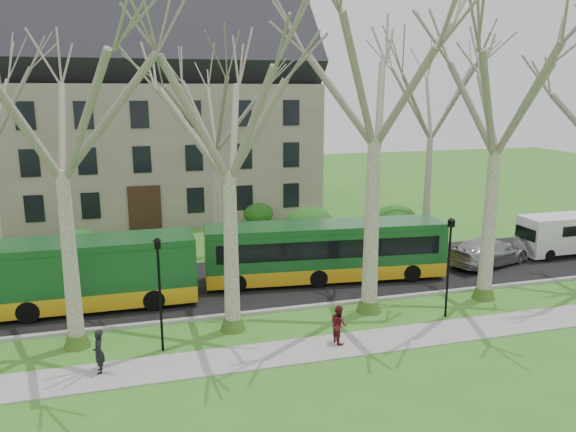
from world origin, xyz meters
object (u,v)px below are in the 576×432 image
object	(u,v)px
bus_lead	(46,276)
sedan	(488,251)
pedestrian_a	(99,351)
van_a	(565,235)
bus_follow	(325,251)
pedestrian_b	(339,324)

from	to	relation	value
bus_lead	sedan	bearing A→B (deg)	1.48
bus_lead	pedestrian_a	bearing A→B (deg)	-69.38
sedan	pedestrian_a	bearing A→B (deg)	90.86
van_a	pedestrian_a	world-z (taller)	van_a
bus_lead	bus_follow	distance (m)	13.17
bus_lead	van_a	size ratio (longest dim) A/B	2.36
bus_follow	pedestrian_b	size ratio (longest dim) A/B	8.15
sedan	bus_follow	bearing A→B (deg)	70.95
pedestrian_a	pedestrian_b	bearing A→B (deg)	87.18
bus_follow	pedestrian_b	bearing A→B (deg)	-99.62
bus_lead	pedestrian_b	distance (m)	12.95
sedan	pedestrian_b	size ratio (longest dim) A/B	3.51
sedan	pedestrian_b	distance (m)	13.51
van_a	pedestrian_a	xyz separation A→B (m)	(-25.83, -7.52, -0.41)
pedestrian_b	pedestrian_a	bearing A→B (deg)	82.29
van_a	pedestrian_b	distance (m)	18.66
van_a	bus_lead	bearing A→B (deg)	-177.90
bus_follow	pedestrian_b	distance (m)	7.47
sedan	van_a	world-z (taller)	van_a
van_a	pedestrian_a	bearing A→B (deg)	-163.83
sedan	pedestrian_a	world-z (taller)	pedestrian_a
bus_follow	sedan	distance (m)	9.60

